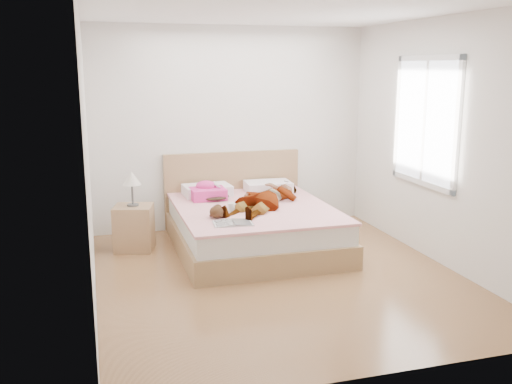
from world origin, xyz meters
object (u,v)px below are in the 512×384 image
(phone, at_px, (217,186))
(towel, at_px, (207,192))
(plush_toy, at_px, (217,211))
(nightstand, at_px, (134,224))
(magazine, at_px, (233,223))
(bed, at_px, (252,224))
(coffee_mug, at_px, (232,207))
(woman, at_px, (266,194))

(phone, distance_m, towel, 0.14)
(plush_toy, relative_size, nightstand, 0.28)
(towel, distance_m, plush_toy, 0.89)
(plush_toy, bearing_deg, magazine, -70.98)
(bed, bearing_deg, coffee_mug, -140.09)
(phone, height_order, bed, bed)
(coffee_mug, xyz_separation_m, nightstand, (-1.04, 0.52, -0.26))
(bed, height_order, plush_toy, bed)
(magazine, relative_size, plush_toy, 1.65)
(phone, xyz_separation_m, nightstand, (-1.02, -0.13, -0.37))
(bed, relative_size, coffee_mug, 16.29)
(phone, relative_size, nightstand, 0.09)
(bed, xyz_separation_m, towel, (-0.44, 0.43, 0.32))
(woman, relative_size, coffee_mug, 12.53)
(woman, bearing_deg, towel, -174.68)
(coffee_mug, bearing_deg, plush_toy, -136.32)
(towel, bearing_deg, bed, -44.74)
(phone, distance_m, plush_toy, 0.88)
(towel, height_order, plush_toy, towel)
(nightstand, bearing_deg, bed, -11.35)
(woman, xyz_separation_m, nightstand, (-1.52, 0.27, -0.31))
(coffee_mug, relative_size, plush_toy, 0.50)
(phone, bearing_deg, bed, -100.54)
(towel, distance_m, coffee_mug, 0.70)
(plush_toy, height_order, nightstand, nightstand)
(woman, relative_size, magazine, 3.79)
(coffee_mug, height_order, plush_toy, plush_toy)
(magazine, bearing_deg, towel, 91.19)
(phone, height_order, magazine, phone)
(plush_toy, xyz_separation_m, nightstand, (-0.83, 0.72, -0.27))
(magazine, bearing_deg, nightstand, 132.40)
(phone, relative_size, plush_toy, 0.34)
(coffee_mug, height_order, nightstand, nightstand)
(phone, height_order, towel, towel)
(towel, bearing_deg, woman, -35.23)
(magazine, xyz_separation_m, nightstand, (-0.93, 1.02, -0.21))
(woman, xyz_separation_m, towel, (-0.61, 0.43, -0.02))
(towel, xyz_separation_m, plush_toy, (-0.08, -0.89, -0.02))
(bed, bearing_deg, phone, 128.92)
(woman, bearing_deg, nightstand, -149.57)
(nightstand, bearing_deg, plush_toy, -41.13)
(phone, distance_m, coffee_mug, 0.66)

